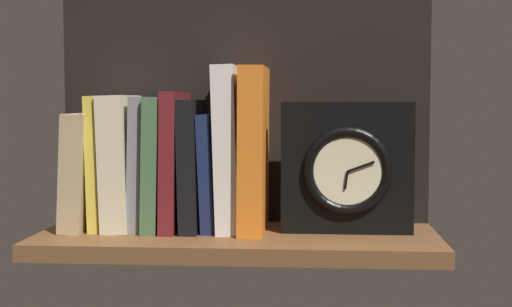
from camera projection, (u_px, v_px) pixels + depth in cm
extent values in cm
cube|color=brown|center=(238.00, 241.00, 113.66)|extent=(61.95, 24.57, 2.50)
cube|color=black|center=(244.00, 106.00, 123.78)|extent=(61.95, 1.20, 39.13)
cube|color=tan|center=(84.00, 171.00, 117.93)|extent=(4.41, 14.67, 18.59)
cube|color=gold|center=(101.00, 162.00, 117.60)|extent=(2.19, 12.22, 21.28)
cube|color=beige|center=(121.00, 162.00, 117.35)|extent=(4.76, 13.48, 21.45)
cube|color=gray|center=(142.00, 163.00, 117.09)|extent=(2.67, 12.20, 21.19)
cube|color=#476B44|center=(158.00, 164.00, 116.90)|extent=(3.05, 14.12, 21.02)
cube|color=maroon|center=(175.00, 161.00, 116.66)|extent=(2.81, 14.69, 21.97)
cube|color=black|center=(193.00, 165.00, 116.48)|extent=(3.20, 14.07, 20.72)
cube|color=#192147|center=(210.00, 172.00, 116.36)|extent=(2.83, 12.01, 18.49)
cube|color=silver|center=(229.00, 148.00, 115.85)|extent=(4.24, 13.63, 26.05)
cube|color=orange|center=(254.00, 149.00, 115.55)|extent=(4.03, 15.97, 25.83)
cube|color=black|center=(347.00, 167.00, 113.66)|extent=(20.33, 4.74, 20.33)
torus|color=black|center=(347.00, 171.00, 110.92)|extent=(13.54, 1.66, 13.54)
cylinder|color=beige|center=(347.00, 171.00, 110.92)|extent=(10.93, 0.60, 10.93)
cube|color=black|center=(346.00, 180.00, 110.54)|extent=(0.65, 0.30, 2.69)
cube|color=black|center=(361.00, 167.00, 110.22)|extent=(4.11, 0.30, 1.77)
torus|color=black|center=(348.00, 120.00, 110.76)|extent=(2.44, 0.44, 2.44)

